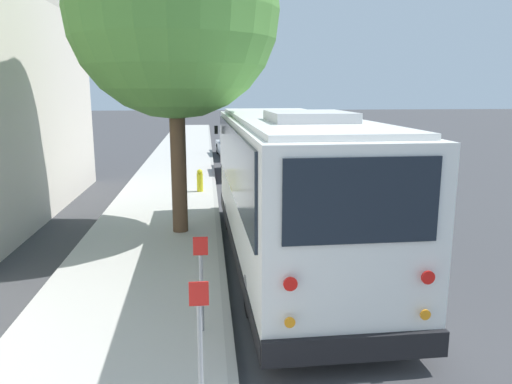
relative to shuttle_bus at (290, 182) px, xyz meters
name	(u,v)px	position (x,y,z in m)	size (l,w,h in m)	color
ground_plane	(282,241)	(1.47, -0.07, -1.81)	(160.00, 160.00, 0.00)	#3D3D3F
sidewalk_slab	(149,243)	(1.47, 3.24, -1.74)	(80.00, 3.32, 0.15)	#B2AFA8
curb_strip	(219,240)	(1.47, 1.51, -1.74)	(80.00, 0.14, 0.15)	#9D9A94
shuttle_bus	(290,182)	(0.00, 0.00, 0.00)	(9.56, 2.92, 3.39)	white
parked_sedan_maroon	(242,161)	(11.52, 0.23, -1.19)	(4.51, 1.79, 1.33)	maroon
parked_sedan_silver	(234,146)	(17.69, 0.22, -1.23)	(4.72, 2.01, 1.27)	#A8AAAF
sign_post_near	(200,344)	(-5.29, 1.91, -0.86)	(0.06, 0.22, 1.55)	gray
sign_post_far	(201,283)	(-3.38, 1.91, -0.89)	(0.06, 0.22, 1.49)	gray
fire_hydrant	(200,180)	(7.27, 2.05, -1.26)	(0.22, 0.22, 0.81)	gold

